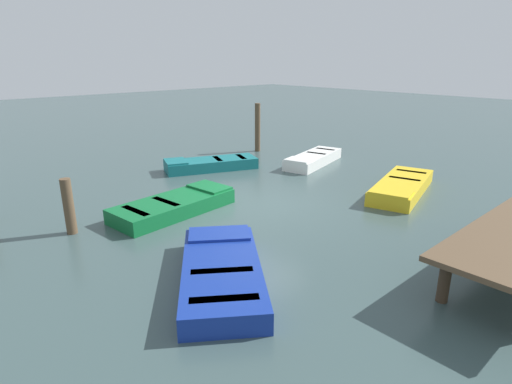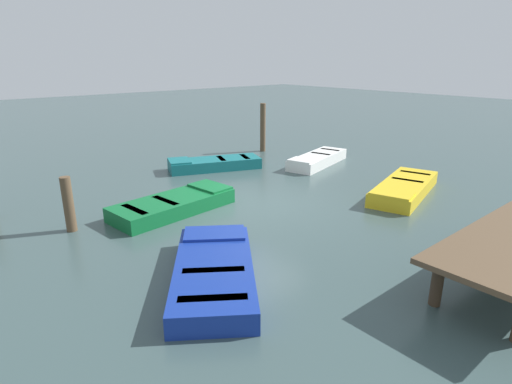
{
  "view_description": "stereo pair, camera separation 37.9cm",
  "coord_description": "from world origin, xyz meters",
  "views": [
    {
      "loc": [
        7.71,
        8.43,
        4.06
      ],
      "look_at": [
        0.0,
        0.0,
        0.35
      ],
      "focal_mm": 29.15,
      "sensor_mm": 36.0,
      "label": 1
    },
    {
      "loc": [
        7.42,
        8.68,
        4.06
      ],
      "look_at": [
        0.0,
        0.0,
        0.35
      ],
      "focal_mm": 29.15,
      "sensor_mm": 36.0,
      "label": 2
    }
  ],
  "objects": [
    {
      "name": "rowboat_yellow",
      "position": [
        -4.02,
        2.36,
        0.22
      ],
      "size": [
        3.89,
        2.23,
        0.46
      ],
      "rotation": [
        0.0,
        0.0,
        0.29
      ],
      "color": "gold",
      "rests_on": "ground_plane"
    },
    {
      "name": "rowboat_white",
      "position": [
        -4.84,
        -1.92,
        0.22
      ],
      "size": [
        3.46,
        1.88,
        0.46
      ],
      "rotation": [
        0.0,
        0.0,
        0.27
      ],
      "color": "silver",
      "rests_on": "ground_plane"
    },
    {
      "name": "mooring_piling_mid_right",
      "position": [
        4.74,
        -1.42,
        0.69
      ],
      "size": [
        0.25,
        0.25,
        1.37
      ],
      "primitive_type": "cylinder",
      "color": "brown",
      "rests_on": "ground_plane"
    },
    {
      "name": "rowboat_green",
      "position": [
        2.14,
        -0.96,
        0.22
      ],
      "size": [
        3.54,
        1.72,
        0.46
      ],
      "rotation": [
        0.0,
        0.0,
        3.26
      ],
      "color": "#0F602D",
      "rests_on": "ground_plane"
    },
    {
      "name": "rowboat_blue",
      "position": [
        3.48,
        2.85,
        0.22
      ],
      "size": [
        3.14,
        3.58,
        0.46
      ],
      "rotation": [
        0.0,
        0.0,
        4.09
      ],
      "color": "navy",
      "rests_on": "ground_plane"
    },
    {
      "name": "ground_plane",
      "position": [
        0.0,
        0.0,
        0.0
      ],
      "size": [
        80.0,
        80.0,
        0.0
      ],
      "primitive_type": "plane",
      "color": "#384C4C"
    },
    {
      "name": "mooring_piling_near_left",
      "position": [
        -4.85,
        -5.21,
        1.07
      ],
      "size": [
        0.24,
        0.24,
        2.14
      ],
      "primitive_type": "cylinder",
      "color": "brown",
      "rests_on": "ground_plane"
    },
    {
      "name": "rowboat_teal",
      "position": [
        -1.32,
        -4.01,
        0.22
      ],
      "size": [
        3.59,
        2.31,
        0.46
      ],
      "rotation": [
        0.0,
        0.0,
        5.9
      ],
      "color": "#14666B",
      "rests_on": "ground_plane"
    }
  ]
}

